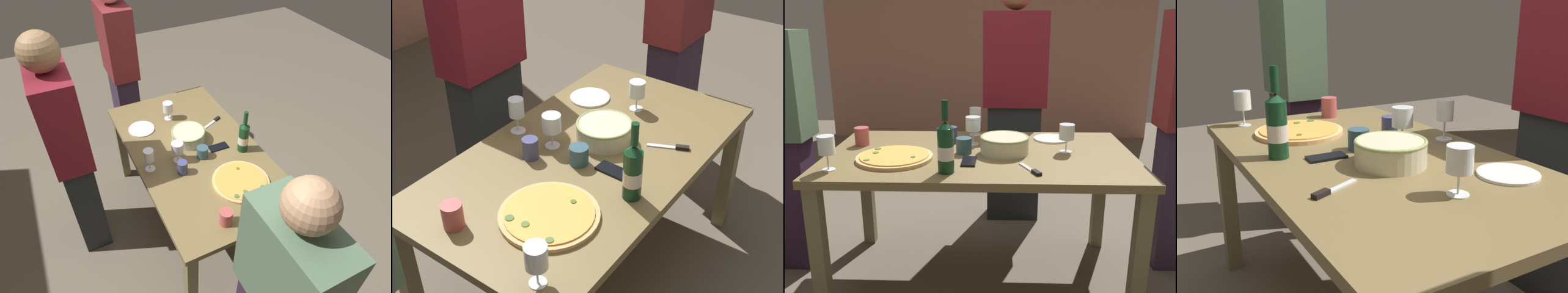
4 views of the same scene
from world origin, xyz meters
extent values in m
cube|color=brown|center=(0.00, 0.00, 0.73)|extent=(1.60, 0.90, 0.04)
cube|color=olive|center=(-0.74, -0.40, 0.35)|extent=(0.07, 0.07, 0.71)
cube|color=olive|center=(-0.74, 0.40, 0.35)|extent=(0.07, 0.07, 0.71)
cylinder|color=#E1AB6B|center=(-0.43, -0.13, 0.76)|extent=(0.38, 0.38, 0.02)
cylinder|color=#EC9E42|center=(-0.43, -0.13, 0.77)|extent=(0.34, 0.34, 0.01)
cylinder|color=#50722A|center=(-0.53, -0.10, 0.78)|extent=(0.03, 0.03, 0.00)
cylinder|color=#4B6932|center=(-0.54, -0.03, 0.78)|extent=(0.03, 0.03, 0.00)
cylinder|color=#486824|center=(-0.33, -0.16, 0.78)|extent=(0.02, 0.02, 0.00)
cylinder|color=#4F6E32|center=(-0.54, -0.22, 0.78)|extent=(0.03, 0.03, 0.00)
cylinder|color=beige|center=(0.13, 0.00, 0.79)|extent=(0.25, 0.25, 0.09)
torus|color=#97A763|center=(0.13, 0.00, 0.84)|extent=(0.26, 0.26, 0.01)
cylinder|color=#11391D|center=(-0.15, -0.31, 0.86)|extent=(0.07, 0.07, 0.21)
cone|color=#11391D|center=(-0.15, -0.31, 0.97)|extent=(0.07, 0.07, 0.03)
cylinder|color=#11391D|center=(-0.15, -0.31, 1.04)|extent=(0.03, 0.03, 0.09)
cylinder|color=silver|center=(-0.15, -0.31, 0.84)|extent=(0.08, 0.08, 0.06)
cylinder|color=white|center=(0.45, 0.03, 0.75)|extent=(0.07, 0.07, 0.00)
cylinder|color=white|center=(0.45, 0.03, 0.79)|extent=(0.01, 0.01, 0.07)
cylinder|color=white|center=(0.45, 0.03, 0.86)|extent=(0.08, 0.08, 0.08)
cylinder|color=white|center=(-0.05, 0.16, 0.75)|extent=(0.07, 0.07, 0.00)
cylinder|color=white|center=(-0.05, 0.16, 0.79)|extent=(0.01, 0.01, 0.08)
cylinder|color=white|center=(-0.05, 0.16, 0.87)|extent=(0.08, 0.08, 0.08)
cylinder|color=maroon|center=(-0.05, 0.16, 0.84)|extent=(0.07, 0.07, 0.03)
cylinder|color=white|center=(-0.70, -0.30, 0.75)|extent=(0.06, 0.06, 0.00)
cylinder|color=white|center=(-0.70, -0.30, 0.79)|extent=(0.01, 0.01, 0.07)
cylinder|color=white|center=(-0.70, -0.30, 0.87)|extent=(0.08, 0.08, 0.09)
cylinder|color=maroon|center=(-0.70, -0.30, 0.85)|extent=(0.07, 0.07, 0.04)
cylinder|color=white|center=(-0.04, 0.37, 0.75)|extent=(0.07, 0.07, 0.00)
cylinder|color=white|center=(-0.04, 0.37, 0.79)|extent=(0.01, 0.01, 0.08)
cylinder|color=white|center=(-0.04, 0.37, 0.88)|extent=(0.07, 0.07, 0.09)
cylinder|color=maroon|center=(-0.04, 0.37, 0.85)|extent=(0.06, 0.06, 0.04)
cylinder|color=#305261|center=(-0.08, -0.01, 0.79)|extent=(0.08, 0.08, 0.08)
cylinder|color=#B64D4C|center=(-0.66, 0.13, 0.80)|extent=(0.08, 0.08, 0.10)
cylinder|color=#3D4374|center=(-0.17, 0.18, 0.80)|extent=(0.07, 0.07, 0.09)
cylinder|color=white|center=(0.41, 0.28, 0.76)|extent=(0.20, 0.20, 0.01)
cube|color=black|center=(-0.05, -0.16, 0.76)|extent=(0.07, 0.15, 0.01)
cube|color=silver|center=(0.23, -0.24, 0.75)|extent=(0.07, 0.13, 0.01)
cube|color=black|center=(0.27, -0.32, 0.76)|extent=(0.05, 0.06, 0.02)
cube|color=#301C33|center=(-1.19, 0.14, 0.39)|extent=(0.39, 0.20, 0.79)
cube|color=#516E54|center=(-1.19, 0.14, 1.08)|extent=(0.45, 0.24, 0.59)
cube|color=#212527|center=(0.21, 0.83, 0.42)|extent=(0.37, 0.20, 0.85)
camera|label=1|loc=(-1.69, 0.82, 2.41)|focal=31.21mm
camera|label=2|loc=(-1.57, -1.11, 2.08)|focal=49.04mm
camera|label=3|loc=(0.07, -2.15, 1.41)|focal=39.24mm
camera|label=4|loc=(1.38, -0.79, 1.26)|focal=41.05mm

